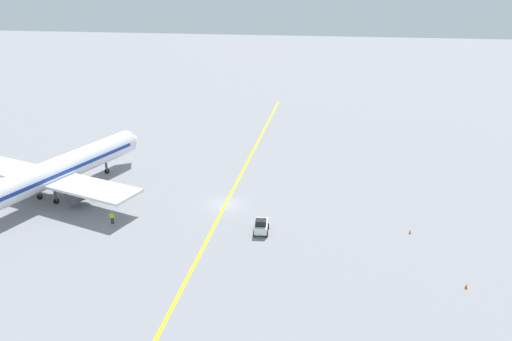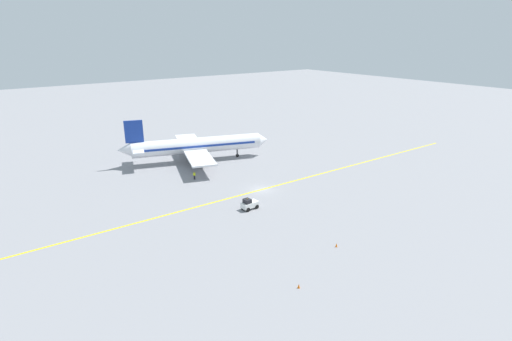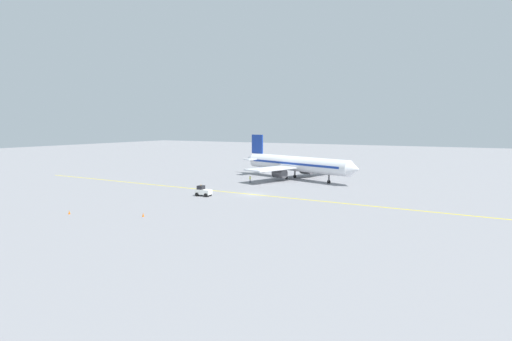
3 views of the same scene
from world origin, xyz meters
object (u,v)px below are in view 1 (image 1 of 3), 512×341
object	(u,v)px
baggage_tug_white	(261,226)
traffic_cone_mid_apron	(466,286)
airplane_at_gate	(53,173)
ground_crew_worker	(112,217)
traffic_cone_near_nose	(410,232)

from	to	relation	value
baggage_tug_white	traffic_cone_mid_apron	world-z (taller)	baggage_tug_white
airplane_at_gate	ground_crew_worker	bearing A→B (deg)	-30.11
airplane_at_gate	ground_crew_worker	distance (m)	13.12
ground_crew_worker	traffic_cone_mid_apron	bearing A→B (deg)	-10.81
ground_crew_worker	traffic_cone_near_nose	world-z (taller)	ground_crew_worker
ground_crew_worker	traffic_cone_near_nose	size ratio (longest dim) A/B	3.05
airplane_at_gate	ground_crew_worker	world-z (taller)	airplane_at_gate
traffic_cone_near_nose	baggage_tug_white	bearing A→B (deg)	-172.21
airplane_at_gate	baggage_tug_white	world-z (taller)	airplane_at_gate
traffic_cone_mid_apron	baggage_tug_white	bearing A→B (deg)	159.08
traffic_cone_near_nose	traffic_cone_mid_apron	world-z (taller)	same
traffic_cone_near_nose	traffic_cone_mid_apron	distance (m)	11.54
baggage_tug_white	traffic_cone_mid_apron	distance (m)	23.44
ground_crew_worker	traffic_cone_mid_apron	size ratio (longest dim) A/B	3.05
airplane_at_gate	traffic_cone_near_nose	size ratio (longest dim) A/B	62.98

